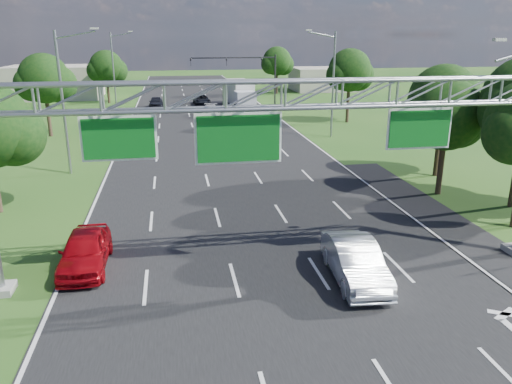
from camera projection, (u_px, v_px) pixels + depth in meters
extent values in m
plane|color=#204C16|center=(227.00, 167.00, 38.29)|extent=(220.00, 220.00, 0.00)
cube|color=black|center=(227.00, 167.00, 38.29)|extent=(18.00, 180.00, 0.02)
cube|color=black|center=(466.00, 238.00, 24.88)|extent=(3.00, 30.00, 0.02)
cube|color=gray|center=(0.00, 289.00, 19.57)|extent=(1.00, 1.00, 0.30)
cube|color=beige|center=(500.00, 40.00, 19.96)|extent=(0.50, 0.22, 0.12)
cube|color=white|center=(119.00, 138.00, 18.58)|extent=(2.80, 0.05, 1.70)
cube|color=#0B5D1A|center=(119.00, 139.00, 18.53)|extent=(2.62, 0.05, 1.52)
cube|color=white|center=(239.00, 138.00, 19.35)|extent=(3.40, 0.05, 2.00)
cube|color=#0B5D1A|center=(239.00, 139.00, 19.29)|extent=(3.22, 0.05, 1.82)
cube|color=white|center=(419.00, 129.00, 20.50)|extent=(2.80, 0.05, 1.70)
cube|color=#0B5D1A|center=(420.00, 129.00, 20.45)|extent=(2.62, 0.05, 1.52)
cylinder|color=black|center=(275.00, 80.00, 71.89)|extent=(0.24, 0.24, 7.00)
cylinder|color=black|center=(234.00, 58.00, 70.00)|extent=(12.00, 0.18, 0.18)
imported|color=black|center=(191.00, 62.00, 69.20)|extent=(0.18, 0.22, 1.10)
imported|color=black|center=(227.00, 62.00, 70.00)|extent=(0.18, 0.22, 1.10)
imported|color=black|center=(262.00, 61.00, 70.80)|extent=(0.18, 0.22, 1.10)
cylinder|color=gray|center=(63.00, 105.00, 34.94)|extent=(0.20, 0.20, 10.00)
cylinder|color=gray|center=(75.00, 34.00, 33.73)|extent=(2.78, 0.12, 0.60)
cube|color=beige|center=(94.00, 28.00, 33.82)|extent=(0.55, 0.22, 0.12)
cylinder|color=gray|center=(113.00, 71.00, 67.84)|extent=(0.20, 0.20, 10.00)
cylinder|color=gray|center=(120.00, 35.00, 66.63)|extent=(2.78, 0.12, 0.60)
cube|color=beige|center=(130.00, 31.00, 66.72)|extent=(0.55, 0.22, 0.12)
cylinder|color=gray|center=(333.00, 86.00, 48.02)|extent=(0.20, 0.20, 10.00)
cylinder|color=gray|center=(322.00, 35.00, 46.40)|extent=(2.78, 0.12, 0.60)
cube|color=beige|center=(309.00, 30.00, 46.07)|extent=(0.55, 0.22, 0.12)
sphere|color=black|center=(511.00, 111.00, 27.31)|extent=(3.50, 3.50, 3.50)
cylinder|color=#2D2116|center=(440.00, 169.00, 31.33)|extent=(0.36, 0.36, 3.30)
sphere|color=black|center=(447.00, 114.00, 30.30)|extent=(4.40, 4.40, 4.40)
sphere|color=black|center=(459.00, 122.00, 31.02)|extent=(3.30, 3.30, 3.30)
sphere|color=black|center=(433.00, 123.00, 30.00)|extent=(3.08, 3.08, 3.08)
cylinder|color=#2D2116|center=(438.00, 152.00, 35.38)|extent=(0.36, 0.36, 3.52)
sphere|color=black|center=(444.00, 99.00, 34.27)|extent=(4.80, 4.80, 4.80)
sphere|color=black|center=(455.00, 107.00, 35.02)|extent=(3.60, 3.60, 3.60)
sphere|color=black|center=(430.00, 107.00, 33.96)|extent=(3.36, 3.36, 3.36)
sphere|color=black|center=(13.00, 134.00, 27.77)|extent=(3.60, 3.60, 3.60)
cylinder|color=#2D2116|center=(49.00, 117.00, 49.27)|extent=(0.36, 0.36, 3.74)
sphere|color=black|center=(44.00, 78.00, 48.12)|extent=(4.80, 4.80, 4.80)
sphere|color=black|center=(58.00, 84.00, 48.87)|extent=(3.60, 3.60, 3.60)
sphere|color=black|center=(32.00, 84.00, 47.81)|extent=(3.36, 3.36, 3.36)
cylinder|color=#2D2116|center=(108.00, 92.00, 73.31)|extent=(0.36, 0.36, 3.30)
sphere|color=black|center=(106.00, 67.00, 72.24)|extent=(4.80, 4.80, 4.80)
sphere|color=black|center=(115.00, 71.00, 72.98)|extent=(3.60, 3.60, 3.60)
sphere|color=black|center=(98.00, 71.00, 71.93)|extent=(3.36, 3.36, 3.36)
cylinder|color=#2D2116|center=(348.00, 105.00, 57.17)|extent=(0.36, 0.36, 3.96)
sphere|color=black|center=(350.00, 70.00, 56.00)|extent=(4.80, 4.80, 4.80)
sphere|color=black|center=(358.00, 75.00, 56.74)|extent=(3.60, 3.60, 3.60)
sphere|color=black|center=(341.00, 75.00, 55.69)|extent=(3.36, 3.36, 3.36)
cylinder|color=#2D2116|center=(277.00, 83.00, 85.12)|extent=(0.36, 0.36, 3.52)
sphere|color=black|center=(277.00, 61.00, 84.01)|extent=(4.80, 4.80, 4.80)
sphere|color=black|center=(283.00, 64.00, 84.76)|extent=(3.60, 3.60, 3.60)
sphere|color=black|center=(271.00, 64.00, 83.70)|extent=(3.36, 3.36, 3.36)
cube|color=#A09886|center=(55.00, 82.00, 79.14)|extent=(14.00, 10.00, 5.00)
cube|color=#A09886|center=(326.00, 79.00, 90.40)|extent=(12.00, 9.00, 4.00)
imported|color=maroon|center=(85.00, 250.00, 21.47)|extent=(1.94, 4.79, 1.63)
imported|color=silver|center=(355.00, 261.00, 20.38)|extent=(2.10, 5.18, 1.67)
imported|color=#BBBBBB|center=(210.00, 111.00, 61.47)|extent=(2.53, 5.01, 1.39)
imported|color=black|center=(202.00, 100.00, 72.13)|extent=(2.39, 4.90, 1.34)
imported|color=black|center=(156.00, 102.00, 68.85)|extent=(1.94, 4.51, 1.52)
cube|color=silver|center=(240.00, 92.00, 71.08)|extent=(3.19, 6.90, 3.36)
cube|color=silver|center=(245.00, 101.00, 66.85)|extent=(2.75, 2.65, 2.46)
cylinder|color=black|center=(236.00, 106.00, 67.07)|extent=(0.39, 1.12, 1.12)
cylinder|color=black|center=(254.00, 105.00, 67.46)|extent=(0.39, 1.12, 1.12)
cylinder|color=black|center=(230.00, 100.00, 73.38)|extent=(0.39, 1.12, 1.12)
cylinder|color=black|center=(246.00, 99.00, 73.77)|extent=(0.39, 1.12, 1.12)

